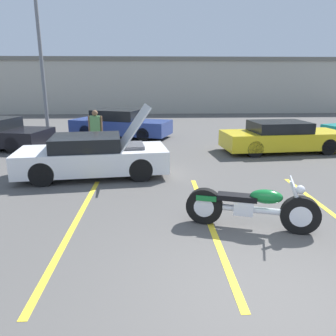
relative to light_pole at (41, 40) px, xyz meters
The scene contains 10 objects.
ground_plane 16.29m from the light_pole, 63.51° to the right, with size 80.00×80.00×0.00m, color #514F4C.
parking_stripe_foreground 13.09m from the light_pole, 71.09° to the right, with size 0.12×5.34×0.01m, color yellow.
parking_stripe_middle 14.11m from the light_pole, 60.38° to the right, with size 0.12×5.34×0.01m, color yellow.
far_building 13.30m from the light_pole, 57.85° to the left, with size 32.00×4.20×4.40m.
light_pole is the anchor object (origin of this frame).
motorcycle 14.60m from the light_pole, 58.51° to the right, with size 2.37×0.97×0.99m.
show_car_hood_open 9.98m from the light_pole, 65.44° to the right, with size 4.34×2.23×2.00m.
parked_car_mid_left_row 5.81m from the light_pole, 23.24° to the right, with size 5.03×3.25×1.30m.
parked_car_mid_right_row 12.39m from the light_pole, 27.22° to the right, with size 4.69×2.12×1.17m.
spectator_by_show_car 7.34m from the light_pole, 57.98° to the right, with size 0.52×0.21×1.63m.
Camera 1 is at (-1.45, -3.53, 2.71)m, focal length 35.00 mm.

